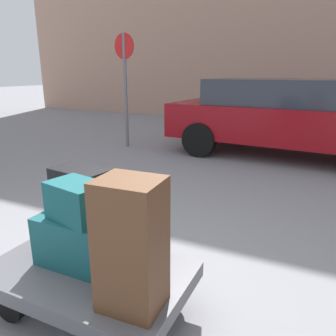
{
  "coord_description": "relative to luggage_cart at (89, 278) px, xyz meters",
  "views": [
    {
      "loc": [
        1.23,
        -1.43,
        1.54
      ],
      "look_at": [
        0.0,
        1.2,
        0.69
      ],
      "focal_mm": 34.99,
      "sensor_mm": 36.0,
      "label": 1
    }
  ],
  "objects": [
    {
      "name": "duffel_bag_teal_topmost_pile",
      "position": [
        -0.06,
        0.03,
        0.51
      ],
      "size": [
        0.39,
        0.31,
        0.24
      ],
      "primitive_type": "cube",
      "rotation": [
        0.0,
        0.0,
        -0.19
      ],
      "color": "#144C51",
      "rests_on": "duffel_bag_teal_rear_right"
    },
    {
      "name": "ground_plane",
      "position": [
        0.0,
        0.0,
        -0.27
      ],
      "size": [
        60.0,
        60.0,
        0.0
      ],
      "primitive_type": "plane",
      "color": "gray"
    },
    {
      "name": "suitcase_brown_front_right",
      "position": [
        0.43,
        -0.16,
        0.43
      ],
      "size": [
        0.33,
        0.29,
        0.71
      ],
      "primitive_type": "cube",
      "rotation": [
        0.0,
        0.0,
        0.05
      ],
      "color": "#51331E",
      "rests_on": "luggage_cart"
    },
    {
      "name": "no_parking_sign",
      "position": [
        -2.49,
        4.45,
        1.15
      ],
      "size": [
        0.5,
        0.11,
        2.29
      ],
      "color": "slate",
      "rests_on": "ground_plane"
    },
    {
      "name": "parked_car",
      "position": [
        0.61,
        5.05,
        0.49
      ],
      "size": [
        4.42,
        2.16,
        1.42
      ],
      "color": "maroon",
      "rests_on": "ground_plane"
    },
    {
      "name": "duffel_bag_teal_rear_right",
      "position": [
        -0.06,
        0.03,
        0.23
      ],
      "size": [
        0.57,
        0.29,
        0.32
      ],
      "primitive_type": "cube",
      "rotation": [
        0.0,
        0.0,
        -0.0
      ],
      "color": "#144C51",
      "rests_on": "luggage_cart"
    },
    {
      "name": "suitcase_black_center",
      "position": [
        -0.24,
        0.26,
        0.35
      ],
      "size": [
        0.43,
        0.27,
        0.56
      ],
      "primitive_type": "cube",
      "rotation": [
        0.0,
        0.0,
        -0.15
      ],
      "color": "black",
      "rests_on": "luggage_cart"
    },
    {
      "name": "luggage_cart",
      "position": [
        0.0,
        0.0,
        0.0
      ],
      "size": [
        1.28,
        0.77,
        0.34
      ],
      "color": "#4C4C51",
      "rests_on": "ground_plane"
    }
  ]
}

